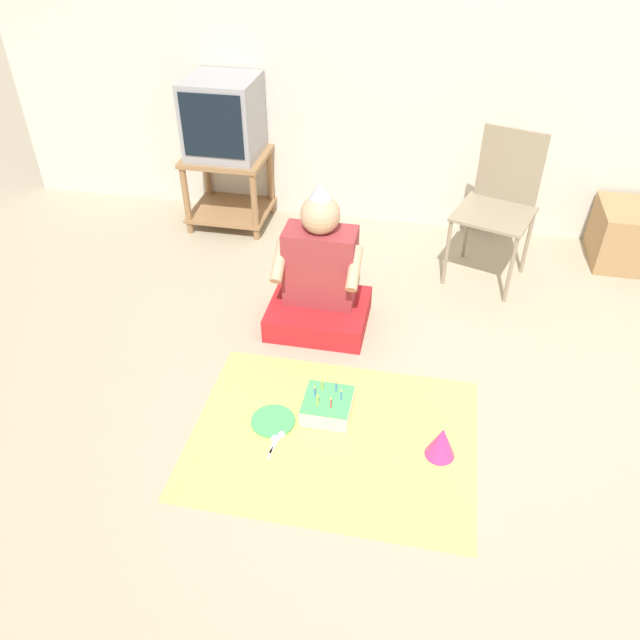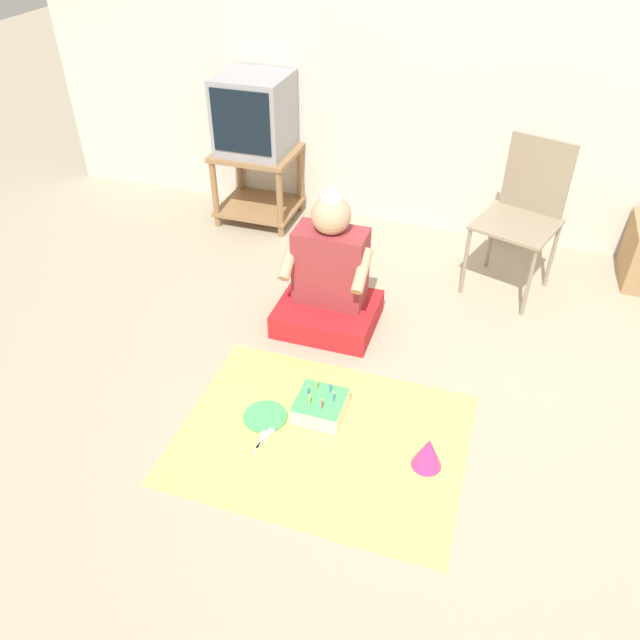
{
  "view_description": "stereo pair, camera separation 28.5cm",
  "coord_description": "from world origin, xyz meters",
  "px_view_note": "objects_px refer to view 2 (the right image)",
  "views": [
    {
      "loc": [
        -0.13,
        -2.01,
        2.18
      ],
      "look_at": [
        -0.6,
        0.35,
        0.35
      ],
      "focal_mm": 35.0,
      "sensor_mm": 36.0,
      "label": 1
    },
    {
      "loc": [
        0.15,
        -1.94,
        2.18
      ],
      "look_at": [
        -0.6,
        0.35,
        0.35
      ],
      "focal_mm": 35.0,
      "sensor_mm": 36.0,
      "label": 2
    }
  ],
  "objects_px": {
    "folding_chair": "(525,208)",
    "paper_plate": "(265,416)",
    "tv": "(254,114)",
    "person_seated": "(329,281)",
    "party_hat_blue": "(428,452)",
    "birthday_cake": "(320,406)"
  },
  "relations": [
    {
      "from": "tv",
      "to": "person_seated",
      "type": "height_order",
      "value": "tv"
    },
    {
      "from": "birthday_cake",
      "to": "party_hat_blue",
      "type": "xyz_separation_m",
      "value": [
        0.54,
        -0.15,
        0.03
      ]
    },
    {
      "from": "folding_chair",
      "to": "person_seated",
      "type": "bearing_deg",
      "value": -142.24
    },
    {
      "from": "tv",
      "to": "paper_plate",
      "type": "height_order",
      "value": "tv"
    },
    {
      "from": "tv",
      "to": "folding_chair",
      "type": "bearing_deg",
      "value": -10.13
    },
    {
      "from": "folding_chair",
      "to": "paper_plate",
      "type": "height_order",
      "value": "folding_chair"
    },
    {
      "from": "person_seated",
      "to": "tv",
      "type": "bearing_deg",
      "value": 129.0
    },
    {
      "from": "person_seated",
      "to": "party_hat_blue",
      "type": "distance_m",
      "value": 1.15
    },
    {
      "from": "birthday_cake",
      "to": "paper_plate",
      "type": "xyz_separation_m",
      "value": [
        -0.24,
        -0.11,
        -0.04
      ]
    },
    {
      "from": "tv",
      "to": "paper_plate",
      "type": "distance_m",
      "value": 2.18
    },
    {
      "from": "tv",
      "to": "folding_chair",
      "type": "xyz_separation_m",
      "value": [
        1.81,
        -0.32,
        -0.25
      ]
    },
    {
      "from": "tv",
      "to": "person_seated",
      "type": "xyz_separation_m",
      "value": [
        0.86,
        -1.06,
        -0.49
      ]
    },
    {
      "from": "tv",
      "to": "party_hat_blue",
      "type": "relative_size",
      "value": 3.13
    },
    {
      "from": "folding_chair",
      "to": "party_hat_blue",
      "type": "xyz_separation_m",
      "value": [
        -0.23,
        -1.61,
        -0.43
      ]
    },
    {
      "from": "party_hat_blue",
      "to": "paper_plate",
      "type": "bearing_deg",
      "value": 176.61
    },
    {
      "from": "folding_chair",
      "to": "birthday_cake",
      "type": "relative_size",
      "value": 3.91
    },
    {
      "from": "birthday_cake",
      "to": "paper_plate",
      "type": "height_order",
      "value": "birthday_cake"
    },
    {
      "from": "birthday_cake",
      "to": "party_hat_blue",
      "type": "relative_size",
      "value": 1.43
    },
    {
      "from": "paper_plate",
      "to": "tv",
      "type": "bearing_deg",
      "value": 112.99
    },
    {
      "from": "folding_chair",
      "to": "paper_plate",
      "type": "distance_m",
      "value": 1.93
    },
    {
      "from": "folding_chair",
      "to": "party_hat_blue",
      "type": "distance_m",
      "value": 1.68
    },
    {
      "from": "tv",
      "to": "paper_plate",
      "type": "relative_size",
      "value": 2.39
    }
  ]
}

